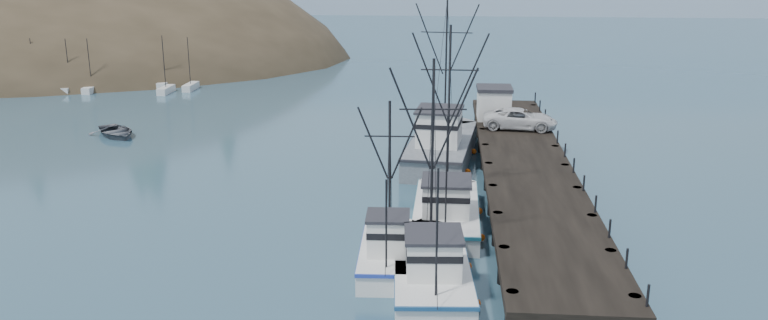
# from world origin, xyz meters

# --- Properties ---
(ground) EXTENTS (400.00, 400.00, 0.00)m
(ground) POSITION_xyz_m (0.00, 0.00, 0.00)
(ground) COLOR #29495B
(ground) RESTS_ON ground
(pier) EXTENTS (6.00, 44.00, 2.00)m
(pier) POSITION_xyz_m (14.00, 16.00, 1.69)
(pier) COLOR black
(pier) RESTS_ON ground
(distant_ridge) EXTENTS (360.00, 40.00, 26.00)m
(distant_ridge) POSITION_xyz_m (10.00, 170.00, 0.00)
(distant_ridge) COLOR #9EB2C6
(distant_ridge) RESTS_ON ground
(distant_ridge_far) EXTENTS (180.00, 25.00, 18.00)m
(distant_ridge_far) POSITION_xyz_m (-40.00, 185.00, 0.00)
(distant_ridge_far) COLOR silver
(distant_ridge_far) RESTS_ON ground
(moored_sailboats) EXTENTS (19.45, 19.39, 6.35)m
(moored_sailboats) POSITION_xyz_m (-29.59, 54.19, 0.33)
(moored_sailboats) COLOR silver
(moored_sailboats) RESTS_ON ground
(trawler_near) EXTENTS (4.41, 11.47, 11.57)m
(trawler_near) POSITION_xyz_m (7.79, 0.85, 0.82)
(trawler_near) COLOR silver
(trawler_near) RESTS_ON ground
(trawler_mid) EXTENTS (3.23, 8.84, 9.11)m
(trawler_mid) POSITION_xyz_m (5.50, 2.82, 0.82)
(trawler_mid) COLOR silver
(trawler_mid) RESTS_ON ground
(trawler_far) EXTENTS (4.06, 12.10, 12.30)m
(trawler_far) POSITION_xyz_m (8.52, 9.49, 0.82)
(trawler_far) COLOR silver
(trawler_far) RESTS_ON ground
(work_vessel) EXTENTS (6.04, 15.50, 12.93)m
(work_vessel) POSITION_xyz_m (8.13, 23.58, 1.23)
(work_vessel) COLOR slate
(work_vessel) RESTS_ON ground
(pier_shed) EXTENTS (3.00, 3.20, 2.80)m
(pier_shed) POSITION_xyz_m (12.50, 29.86, 3.42)
(pier_shed) COLOR silver
(pier_shed) RESTS_ON pier
(pickup_truck) EXTENTS (6.26, 3.41, 1.67)m
(pickup_truck) POSITION_xyz_m (14.44, 26.24, 2.83)
(pickup_truck) COLOR silver
(pickup_truck) RESTS_ON pier
(motorboat) EXTENTS (6.55, 6.66, 1.13)m
(motorboat) POSITION_xyz_m (-21.02, 28.80, 0.00)
(motorboat) COLOR #505359
(motorboat) RESTS_ON ground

